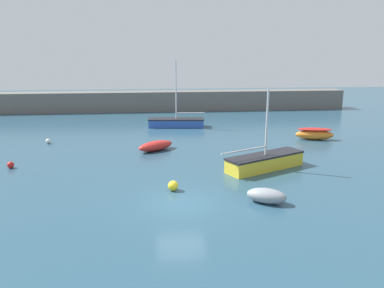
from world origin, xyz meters
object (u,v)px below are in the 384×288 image
mooring_buoy_white (48,141)px  mooring_buoy_red (11,165)px  sailboat_tall_mast (176,122)px  mooring_buoy_yellow (173,186)px  sailboat_short_mast (265,161)px  rowboat_with_red_cover (315,134)px  dinghy_near_pier (267,196)px  rowboat_blue_near (156,146)px

mooring_buoy_white → mooring_buoy_red: bearing=-95.4°
sailboat_tall_mast → mooring_buoy_yellow: 18.02m
sailboat_short_mast → mooring_buoy_yellow: bearing=-178.0°
rowboat_with_red_cover → dinghy_near_pier: bearing=-109.1°
sailboat_short_mast → mooring_buoy_white: (-15.90, 8.62, -0.31)m
sailboat_short_mast → rowboat_with_red_cover: bearing=22.7°
mooring_buoy_white → sailboat_tall_mast: bearing=28.7°
mooring_buoy_red → mooring_buoy_yellow: bearing=-26.6°
rowboat_with_red_cover → mooring_buoy_white: size_ratio=8.16×
rowboat_with_red_cover → mooring_buoy_yellow: 17.01m
sailboat_short_mast → mooring_buoy_red: sailboat_short_mast is taller
rowboat_with_red_cover → mooring_buoy_white: 22.67m
rowboat_with_red_cover → mooring_buoy_yellow: size_ratio=5.96×
dinghy_near_pier → mooring_buoy_yellow: (-4.60, 2.19, -0.09)m
sailboat_tall_mast → mooring_buoy_yellow: bearing=91.9°
mooring_buoy_red → rowboat_blue_near: bearing=20.6°
sailboat_short_mast → dinghy_near_pier: sailboat_short_mast is taller
dinghy_near_pier → mooring_buoy_red: 16.71m
dinghy_near_pier → mooring_buoy_yellow: dinghy_near_pier is taller
mooring_buoy_white → mooring_buoy_red: 6.76m
rowboat_blue_near → mooring_buoy_yellow: 8.82m
mooring_buoy_white → mooring_buoy_yellow: mooring_buoy_yellow is taller
mooring_buoy_red → rowboat_with_red_cover: bearing=14.2°
rowboat_blue_near → dinghy_near_pier: dinghy_near_pier is taller
rowboat_blue_near → rowboat_with_red_cover: bearing=154.3°
rowboat_with_red_cover → mooring_buoy_red: 24.02m
mooring_buoy_white → mooring_buoy_yellow: size_ratio=0.73×
mooring_buoy_yellow → dinghy_near_pier: bearing=-25.4°
rowboat_blue_near → mooring_buoy_white: size_ratio=7.55×
rowboat_with_red_cover → mooring_buoy_yellow: (-12.90, -11.08, -0.23)m
rowboat_with_red_cover → mooring_buoy_red: rowboat_with_red_cover is taller
dinghy_near_pier → mooring_buoy_red: dinghy_near_pier is taller
rowboat_blue_near → mooring_buoy_yellow: bearing=60.5°
rowboat_blue_near → mooring_buoy_white: rowboat_blue_near is taller
sailboat_tall_mast → dinghy_near_pier: bearing=105.3°
rowboat_blue_near → mooring_buoy_red: 10.17m
rowboat_with_red_cover → dinghy_near_pier: rowboat_with_red_cover is taller
mooring_buoy_red → mooring_buoy_yellow: 11.61m
rowboat_blue_near → mooring_buoy_red: bearing=-14.6°
rowboat_with_red_cover → sailboat_short_mast: bearing=-118.0°
sailboat_tall_mast → mooring_buoy_red: 17.32m
sailboat_tall_mast → mooring_buoy_yellow: (-1.31, -17.97, -0.19)m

